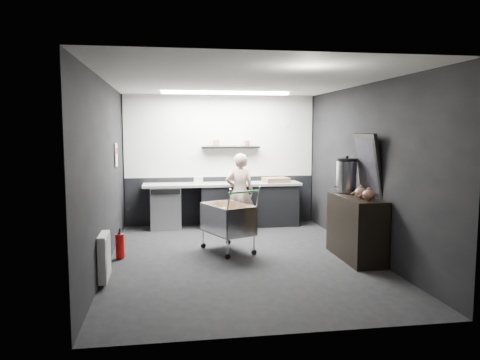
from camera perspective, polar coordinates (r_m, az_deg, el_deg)
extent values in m
plane|color=black|center=(7.35, 0.15, -9.50)|extent=(5.50, 5.50, 0.00)
plane|color=silver|center=(7.12, 0.15, 11.93)|extent=(5.50, 5.50, 0.00)
plane|color=black|center=(9.83, -2.40, 2.45)|extent=(5.50, 0.00, 5.50)
plane|color=black|center=(4.43, 5.80, -2.10)|extent=(5.50, 0.00, 5.50)
plane|color=black|center=(7.07, -16.06, 0.77)|extent=(0.00, 5.50, 5.50)
plane|color=black|center=(7.68, 15.05, 1.21)|extent=(0.00, 5.50, 5.50)
cube|color=silver|center=(9.79, -2.40, 5.36)|extent=(3.95, 0.02, 1.70)
cube|color=black|center=(9.90, -2.36, -2.48)|extent=(3.95, 0.02, 1.00)
cube|color=black|center=(9.71, -1.14, 4.00)|extent=(1.20, 0.22, 0.04)
cylinder|color=white|center=(10.03, 5.63, 7.07)|extent=(0.20, 0.03, 0.20)
cube|color=silver|center=(8.35, -14.88, 2.97)|extent=(0.02, 0.30, 0.40)
cube|color=#B7162E|center=(8.34, -14.86, 3.45)|extent=(0.02, 0.22, 0.10)
cube|color=white|center=(6.36, -16.25, -8.99)|extent=(0.10, 0.50, 0.60)
cube|color=white|center=(8.94, -1.76, 10.55)|extent=(2.40, 0.20, 0.04)
cube|color=black|center=(9.68, 1.09, -3.11)|extent=(2.00, 0.56, 0.85)
cube|color=#A1A19D|center=(9.54, -2.16, -0.53)|extent=(3.20, 0.60, 0.05)
cube|color=#9EA0A5|center=(9.54, -9.03, -3.33)|extent=(0.60, 0.58, 0.85)
cube|color=black|center=(9.19, -9.07, -1.45)|extent=(0.56, 0.02, 0.10)
imported|color=beige|center=(9.15, -0.02, -1.50)|extent=(0.60, 0.44, 1.53)
cube|color=silver|center=(7.67, -1.48, -6.36)|extent=(0.87, 1.04, 0.02)
cube|color=silver|center=(7.60, -3.55, -4.78)|extent=(0.37, 0.82, 0.47)
cube|color=silver|center=(7.67, 0.56, -4.66)|extent=(0.37, 0.82, 0.47)
cube|color=silver|center=(7.21, -1.04, -5.36)|extent=(0.53, 0.24, 0.47)
cube|color=silver|center=(8.05, -1.89, -4.15)|extent=(0.53, 0.24, 0.47)
cylinder|color=silver|center=(7.29, -2.99, -8.21)|extent=(0.02, 0.02, 0.31)
cylinder|color=silver|center=(7.36, 0.85, -8.07)|extent=(0.02, 0.02, 0.31)
cylinder|color=silver|center=(8.07, -3.59, -6.81)|extent=(0.02, 0.02, 0.31)
cylinder|color=silver|center=(8.13, -0.12, -6.70)|extent=(0.02, 0.02, 0.31)
cylinder|color=green|center=(7.07, -0.98, -1.54)|extent=(0.54, 0.25, 0.03)
cube|color=olive|center=(7.72, -2.51, -4.72)|extent=(0.35, 0.38, 0.39)
cube|color=olive|center=(7.53, -0.26, -5.14)|extent=(0.32, 0.36, 0.35)
cylinder|color=black|center=(7.32, -2.99, -9.23)|extent=(0.09, 0.06, 0.08)
cylinder|color=black|center=(8.10, -3.59, -7.74)|extent=(0.09, 0.06, 0.08)
cylinder|color=black|center=(7.39, 0.85, -9.09)|extent=(0.09, 0.06, 0.08)
cylinder|color=black|center=(8.16, -0.12, -7.62)|extent=(0.09, 0.06, 0.08)
cube|color=black|center=(7.43, 13.94, -5.68)|extent=(0.48, 1.29, 0.97)
cylinder|color=silver|center=(7.71, 12.84, 0.42)|extent=(0.32, 0.32, 0.49)
cylinder|color=black|center=(7.69, 12.89, 2.41)|extent=(0.32, 0.32, 0.04)
sphere|color=black|center=(7.69, 12.90, 2.73)|extent=(0.05, 0.05, 0.05)
ellipsoid|color=brown|center=(7.19, 14.55, -1.49)|extent=(0.19, 0.19, 0.15)
ellipsoid|color=brown|center=(6.95, 15.43, -1.77)|extent=(0.19, 0.19, 0.15)
cube|color=black|center=(7.43, 15.40, 1.80)|extent=(0.22, 0.75, 0.96)
cube|color=black|center=(7.42, 15.23, 1.80)|extent=(0.16, 0.64, 0.83)
cylinder|color=red|center=(7.49, -14.41, -7.77)|extent=(0.14, 0.14, 0.37)
cone|color=black|center=(7.45, -14.46, -6.23)|extent=(0.09, 0.09, 0.05)
cylinder|color=black|center=(7.44, -14.46, -5.96)|extent=(0.03, 0.03, 0.05)
cube|color=olive|center=(9.68, 4.40, 0.00)|extent=(0.55, 0.45, 0.10)
cylinder|color=beige|center=(9.59, 0.42, 0.22)|extent=(0.18, 0.18, 0.18)
cube|color=white|center=(9.44, -5.09, -0.02)|extent=(0.19, 0.16, 0.15)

